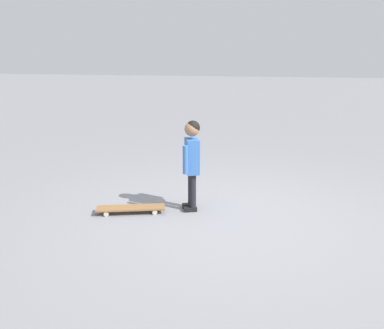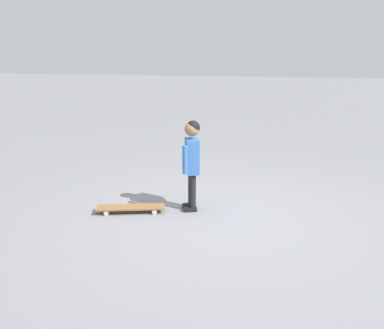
% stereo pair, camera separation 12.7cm
% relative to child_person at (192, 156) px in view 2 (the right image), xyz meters
% --- Properties ---
extents(ground_plane, '(50.00, 50.00, 0.00)m').
position_rel_child_person_xyz_m(ground_plane, '(-0.47, 0.22, -0.66)').
color(ground_plane, gray).
extents(child_person, '(0.24, 0.41, 1.06)m').
position_rel_child_person_xyz_m(child_person, '(0.00, 0.00, 0.00)').
color(child_person, black).
rests_on(child_person, ground).
extents(skateboard, '(0.81, 0.40, 0.07)m').
position_rel_child_person_xyz_m(skateboard, '(0.67, 0.24, -0.60)').
color(skateboard, olive).
rests_on(skateboard, ground).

